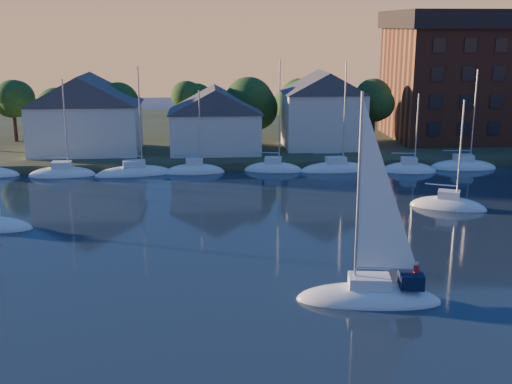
{
  "coord_description": "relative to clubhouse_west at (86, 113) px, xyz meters",
  "views": [
    {
      "loc": [
        -7.25,
        -22.67,
        16.39
      ],
      "look_at": [
        -3.68,
        22.0,
        4.73
      ],
      "focal_mm": 45.0,
      "sensor_mm": 36.0,
      "label": 1
    }
  ],
  "objects": [
    {
      "name": "tree_line",
      "position": [
        24.0,
        5.0,
        1.24
      ],
      "size": [
        93.4,
        5.4,
        8.9
      ],
      "color": "#362218",
      "rests_on": "shoreline_land"
    },
    {
      "name": "hero_sailboat",
      "position": [
        24.68,
        -44.96,
        -5.35
      ],
      "size": [
        9.19,
        4.08,
        13.89
      ],
      "rotation": [
        0.0,
        0.0,
        3.0
      ],
      "color": "white",
      "rests_on": "ground"
    },
    {
      "name": "clubhouse_east",
      "position": [
        30.0,
        1.0,
        0.07
      ],
      "size": [
        10.5,
        8.4,
        9.8
      ],
      "color": "silver",
      "rests_on": "shoreline_land"
    },
    {
      "name": "drifting_sailboat_right",
      "position": [
        37.06,
        -25.13,
        -5.84
      ],
      "size": [
        7.28,
        4.96,
        11.11
      ],
      "rotation": [
        0.0,
        0.0,
        -0.42
      ],
      "color": "white",
      "rests_on": "ground"
    },
    {
      "name": "wooden_dock",
      "position": [
        22.0,
        -6.0,
        -5.93
      ],
      "size": [
        120.0,
        3.0,
        1.0
      ],
      "primitive_type": "cube",
      "color": "brown",
      "rests_on": "ground"
    },
    {
      "name": "clubhouse_centre",
      "position": [
        16.0,
        -1.0,
        -0.8
      ],
      "size": [
        11.55,
        8.4,
        8.08
      ],
      "color": "silver",
      "rests_on": "shoreline_land"
    },
    {
      "name": "clubhouse_west",
      "position": [
        0.0,
        0.0,
        0.0
      ],
      "size": [
        13.65,
        9.45,
        9.64
      ],
      "color": "silver",
      "rests_on": "shoreline_land"
    },
    {
      "name": "condo_block",
      "position": [
        56.0,
        6.95,
        3.86
      ],
      "size": [
        31.0,
        17.0,
        17.4
      ],
      "color": "brown",
      "rests_on": "shoreline_land"
    },
    {
      "name": "moored_fleet",
      "position": [
        22.0,
        -9.0,
        -5.83
      ],
      "size": [
        87.5,
        2.4,
        12.05
      ],
      "color": "white",
      "rests_on": "ground"
    },
    {
      "name": "shoreline_land",
      "position": [
        22.0,
        17.0,
        -5.93
      ],
      "size": [
        160.0,
        50.0,
        2.0
      ],
      "primitive_type": "cube",
      "color": "#303A22",
      "rests_on": "ground"
    }
  ]
}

